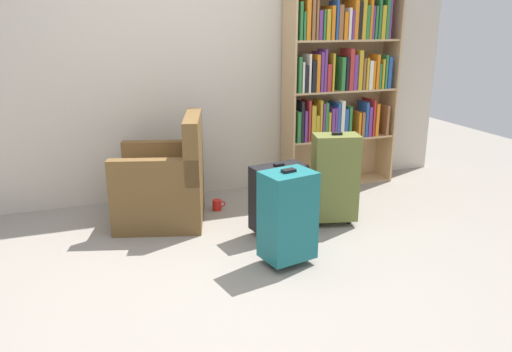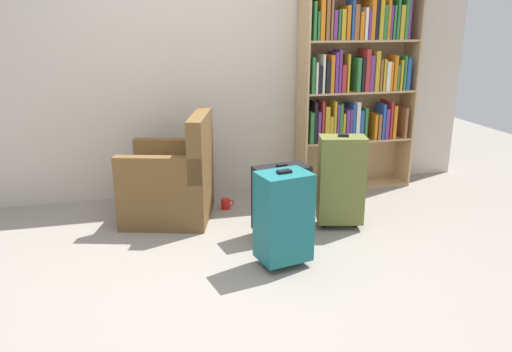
{
  "view_description": "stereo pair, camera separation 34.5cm",
  "coord_description": "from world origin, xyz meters",
  "px_view_note": "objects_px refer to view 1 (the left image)",
  "views": [
    {
      "loc": [
        -0.98,
        -2.91,
        1.64
      ],
      "look_at": [
        0.21,
        0.38,
        0.55
      ],
      "focal_mm": 35.47,
      "sensor_mm": 36.0,
      "label": 1
    },
    {
      "loc": [
        -0.65,
        -3.01,
        1.64
      ],
      "look_at": [
        0.21,
        0.38,
        0.55
      ],
      "focal_mm": 35.47,
      "sensor_mm": 36.0,
      "label": 2
    }
  ],
  "objects_px": {
    "mug": "(217,205)",
    "suitcase_olive": "(335,177)",
    "armchair": "(165,185)",
    "suitcase_black": "(278,197)",
    "suitcase_teal": "(288,215)",
    "bookshelf": "(339,79)"
  },
  "relations": [
    {
      "from": "bookshelf",
      "to": "suitcase_teal",
      "type": "height_order",
      "value": "bookshelf"
    },
    {
      "from": "armchair",
      "to": "suitcase_teal",
      "type": "bearing_deg",
      "value": -58.86
    },
    {
      "from": "bookshelf",
      "to": "suitcase_black",
      "type": "height_order",
      "value": "bookshelf"
    },
    {
      "from": "suitcase_olive",
      "to": "suitcase_black",
      "type": "xyz_separation_m",
      "value": [
        -0.51,
        -0.03,
        -0.1
      ]
    },
    {
      "from": "armchair",
      "to": "suitcase_olive",
      "type": "relative_size",
      "value": 1.15
    },
    {
      "from": "mug",
      "to": "armchair",
      "type": "bearing_deg",
      "value": -169.87
    },
    {
      "from": "mug",
      "to": "suitcase_olive",
      "type": "height_order",
      "value": "suitcase_olive"
    },
    {
      "from": "suitcase_teal",
      "to": "suitcase_olive",
      "type": "distance_m",
      "value": 0.84
    },
    {
      "from": "mug",
      "to": "suitcase_teal",
      "type": "relative_size",
      "value": 0.17
    },
    {
      "from": "armchair",
      "to": "suitcase_black",
      "type": "bearing_deg",
      "value": -36.11
    },
    {
      "from": "suitcase_teal",
      "to": "armchair",
      "type": "bearing_deg",
      "value": 121.14
    },
    {
      "from": "bookshelf",
      "to": "suitcase_teal",
      "type": "bearing_deg",
      "value": -128.14
    },
    {
      "from": "bookshelf",
      "to": "suitcase_olive",
      "type": "height_order",
      "value": "bookshelf"
    },
    {
      "from": "suitcase_olive",
      "to": "suitcase_black",
      "type": "bearing_deg",
      "value": -176.5
    },
    {
      "from": "armchair",
      "to": "mug",
      "type": "distance_m",
      "value": 0.55
    },
    {
      "from": "armchair",
      "to": "suitcase_teal",
      "type": "relative_size",
      "value": 1.31
    },
    {
      "from": "armchair",
      "to": "suitcase_teal",
      "type": "xyz_separation_m",
      "value": [
        0.65,
        -1.08,
        0.04
      ]
    },
    {
      "from": "mug",
      "to": "suitcase_olive",
      "type": "bearing_deg",
      "value": -37.17
    },
    {
      "from": "suitcase_teal",
      "to": "suitcase_olive",
      "type": "height_order",
      "value": "suitcase_olive"
    },
    {
      "from": "mug",
      "to": "suitcase_olive",
      "type": "relative_size",
      "value": 0.15
    },
    {
      "from": "armchair",
      "to": "suitcase_teal",
      "type": "distance_m",
      "value": 1.26
    },
    {
      "from": "mug",
      "to": "suitcase_teal",
      "type": "height_order",
      "value": "suitcase_teal"
    }
  ]
}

